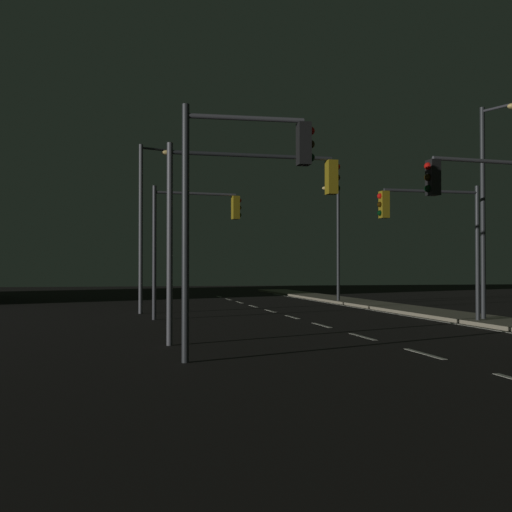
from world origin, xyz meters
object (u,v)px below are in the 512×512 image
street_lamp_median (336,231)px  street_lamp_mid_block (488,193)px  traffic_light_far_right (433,224)px  traffic_light_near_right (193,226)px  traffic_light_mid_right (240,184)px  traffic_light_overhead_east (248,202)px  street_lamp_across_street (146,213)px  traffic_light_near_left (505,206)px

street_lamp_median → street_lamp_mid_block: street_lamp_mid_block is taller
traffic_light_far_right → traffic_light_near_right: size_ratio=0.93×
traffic_light_near_right → street_lamp_mid_block: 11.43m
traffic_light_mid_right → street_lamp_mid_block: size_ratio=0.70×
traffic_light_mid_right → street_lamp_mid_block: bearing=36.2°
traffic_light_far_right → traffic_light_overhead_east: (-7.64, -4.26, 0.21)m
traffic_light_near_right → street_lamp_mid_block: street_lamp_mid_block is taller
traffic_light_overhead_east → street_lamp_median: bearing=64.7°
street_lamp_across_street → traffic_light_near_right: bearing=-63.9°
traffic_light_near_right → traffic_light_near_left: (7.51, -10.08, 0.04)m
traffic_light_far_right → traffic_light_overhead_east: bearing=-150.8°
traffic_light_near_right → street_lamp_across_street: size_ratio=0.70×
traffic_light_overhead_east → street_lamp_mid_block: size_ratio=0.67×
traffic_light_near_right → traffic_light_mid_right: size_ratio=0.95×
traffic_light_overhead_east → street_lamp_across_street: bearing=100.0°
traffic_light_near_right → street_lamp_across_street: (-1.74, 3.55, 0.79)m
traffic_light_near_right → street_lamp_across_street: street_lamp_across_street is taller
traffic_light_near_left → street_lamp_median: 20.44m
traffic_light_near_left → street_lamp_median: (2.04, 20.34, 0.43)m
traffic_light_mid_right → street_lamp_median: size_ratio=0.83×
traffic_light_far_right → street_lamp_across_street: 12.86m
traffic_light_far_right → traffic_light_mid_right: (-8.45, -7.58, 0.26)m
traffic_light_far_right → traffic_light_mid_right: 11.36m
traffic_light_near_left → street_lamp_mid_block: 6.61m
traffic_light_near_left → traffic_light_overhead_east: traffic_light_overhead_east is taller
traffic_light_near_right → traffic_light_mid_right: (-0.35, -12.26, 0.15)m
traffic_light_far_right → street_lamp_mid_block: (2.42, 0.38, 1.23)m
traffic_light_overhead_east → traffic_light_mid_right: bearing=-103.8°
traffic_light_far_right → traffic_light_mid_right: traffic_light_mid_right is taller
traffic_light_near_right → traffic_light_mid_right: bearing=-91.6°
traffic_light_near_right → traffic_light_near_left: size_ratio=1.04×
street_lamp_across_street → street_lamp_mid_block: bearing=-32.6°
traffic_light_overhead_east → street_lamp_mid_block: (10.06, 4.64, 1.02)m
traffic_light_mid_right → traffic_light_overhead_east: traffic_light_mid_right is taller
traffic_light_mid_right → traffic_light_overhead_east: bearing=76.2°
traffic_light_near_right → traffic_light_overhead_east: (0.47, -8.94, 0.10)m
traffic_light_near_right → street_lamp_median: 14.03m
traffic_light_near_left → street_lamp_median: size_ratio=0.75×
traffic_light_near_left → street_lamp_mid_block: bearing=62.5°
street_lamp_median → traffic_light_near_right: bearing=-133.0°
traffic_light_far_right → street_lamp_mid_block: bearing=9.0°
traffic_light_overhead_east → street_lamp_mid_block: street_lamp_mid_block is taller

